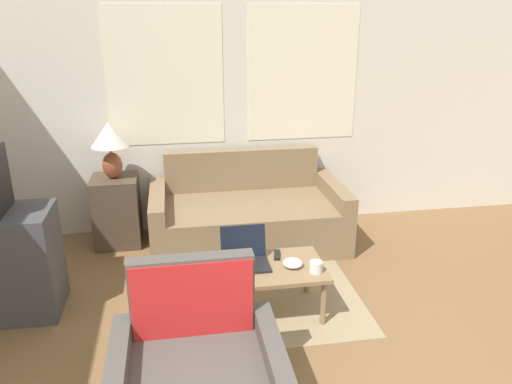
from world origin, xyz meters
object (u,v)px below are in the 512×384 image
Objects in this scene: cup_navy at (316,267)px; snack_bowl at (293,263)px; coffee_table at (266,272)px; tv_remote at (277,255)px; couch at (247,216)px; table_lamp at (110,142)px; laptop at (245,256)px.

cup_navy reaches higher than snack_bowl.
tv_remote reaches higher than coffee_table.
cup_navy is at bearing -78.18° from couch.
table_lamp reaches higher than couch.
table_lamp is 3.64× the size of snack_bowl.
coffee_table is at bearing 157.57° from cup_navy.
table_lamp is 1.97m from coffee_table.
table_lamp is at bearing 130.09° from coffee_table.
couch reaches higher than cup_navy.
tv_remote is at bearing -86.59° from couch.
couch is at bearing 87.84° from coffee_table.
snack_bowl is at bearing -46.34° from table_lamp.
coffee_table is 0.19m from laptop.
laptop reaches higher than snack_bowl.
laptop reaches higher than coffee_table.
table_lamp is 3.39× the size of tv_remote.
coffee_table is at bearing -28.22° from laptop.
table_lamp is at bearing 128.04° from laptop.
couch is 1.46m from table_lamp.
laptop is at bearing 155.77° from cup_navy.
laptop is at bearing 151.78° from coffee_table.
table_lamp is 0.62× the size of coffee_table.
table_lamp is at bearing 133.66° from snack_bowl.
coffee_table is (-0.05, -1.24, 0.08)m from couch.
table_lamp reaches higher than tv_remote.
table_lamp is (-1.24, 0.17, 0.75)m from couch.
tv_remote is (-0.22, 0.29, -0.03)m from cup_navy.
couch is 1.19m from laptop.
cup_navy is (1.52, -1.55, -0.59)m from table_lamp.
tv_remote is at bearing 15.76° from laptop.
couch reaches higher than snack_bowl.
laptop is 0.53m from cup_navy.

